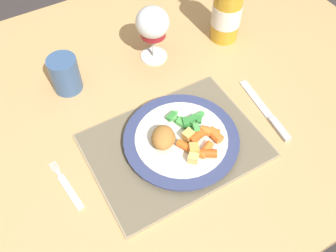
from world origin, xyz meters
The scene contains 13 objects.
ground_plane centered at (0.00, 0.00, 0.00)m, with size 6.00×6.00×0.00m, color #383333.
dining_table centered at (0.00, 0.00, 0.66)m, with size 1.42×0.96×0.74m.
placemat centered at (0.03, -0.15, 0.74)m, with size 0.37×0.27×0.01m.
dinner_plate centered at (0.05, -0.15, 0.76)m, with size 0.25×0.25×0.02m.
breaded_croquettes centered at (0.01, -0.14, 0.78)m, with size 0.07×0.08×0.04m.
green_beans_pile centered at (0.08, -0.12, 0.77)m, with size 0.08×0.09×0.02m.
glazed_carrots centered at (0.08, -0.19, 0.78)m, with size 0.10×0.08×0.02m.
fork centered at (-0.21, -0.13, 0.74)m, with size 0.03×0.13×0.01m.
table_knife centered at (0.27, -0.18, 0.74)m, with size 0.04×0.20×0.01m.
wine_glass centered at (0.13, 0.13, 0.84)m, with size 0.08×0.08×0.15m.
bottle centered at (0.34, 0.10, 0.84)m, with size 0.08×0.08×0.29m.
roast_potatoes centered at (0.05, -0.19, 0.78)m, with size 0.05×0.08×0.02m.
drinking_cup centered at (-0.10, 0.13, 0.79)m, with size 0.07×0.07×0.09m.
Camera 1 is at (-0.21, -0.54, 1.42)m, focal length 40.00 mm.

